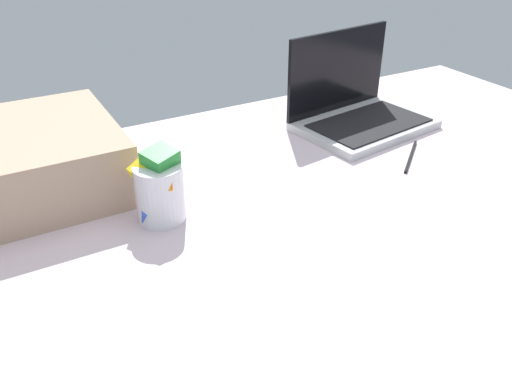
# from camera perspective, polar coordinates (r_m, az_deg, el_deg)

# --- Properties ---
(bed_mattress) EXTENTS (1.80, 1.40, 0.18)m
(bed_mattress) POSITION_cam_1_polar(r_m,az_deg,el_deg) (1.01, 11.49, -9.34)
(bed_mattress) COLOR silver
(bed_mattress) RESTS_ON ground
(laptop) EXTENTS (0.36, 0.27, 0.23)m
(laptop) POSITION_cam_1_polar(r_m,az_deg,el_deg) (1.39, 10.88, 8.79)
(laptop) COLOR #B7BABC
(laptop) RESTS_ON bed_mattress
(snack_cup) EXTENTS (0.10, 0.09, 0.14)m
(snack_cup) POSITION_cam_1_polar(r_m,az_deg,el_deg) (0.98, -10.46, 0.36)
(snack_cup) COLOR silver
(snack_cup) RESTS_ON bed_mattress
(charger_cable) EXTENTS (0.14, 0.11, 0.01)m
(charger_cable) POSITION_cam_1_polar(r_m,az_deg,el_deg) (1.26, 16.41, 3.73)
(charger_cable) COLOR black
(charger_cable) RESTS_ON bed_mattress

